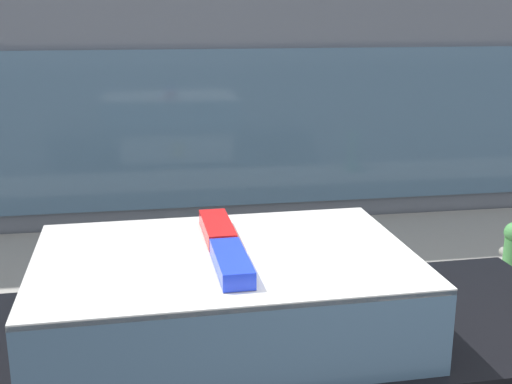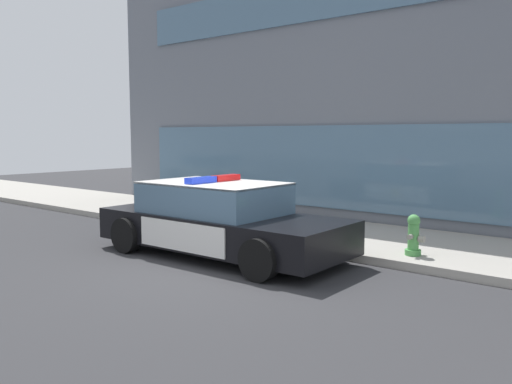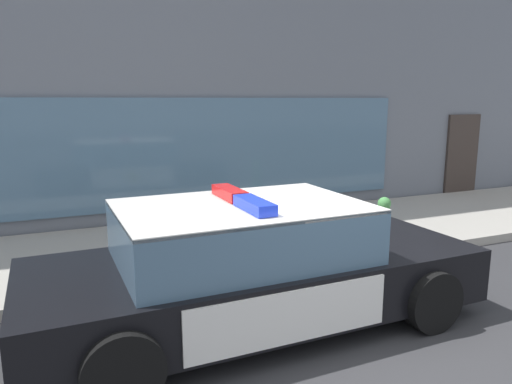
% 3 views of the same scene
% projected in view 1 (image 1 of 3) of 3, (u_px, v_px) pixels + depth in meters
% --- Properties ---
extents(sidewalk, '(48.00, 3.29, 0.15)m').
position_uv_depth(sidewalk, '(280.00, 270.00, 7.61)').
color(sidewalk, '#A39E93').
rests_on(sidewalk, ground).
extents(police_cruiser, '(4.95, 2.19, 1.49)m').
position_uv_depth(police_cruiser, '(244.00, 344.00, 4.70)').
color(police_cruiser, black).
rests_on(police_cruiser, ground).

